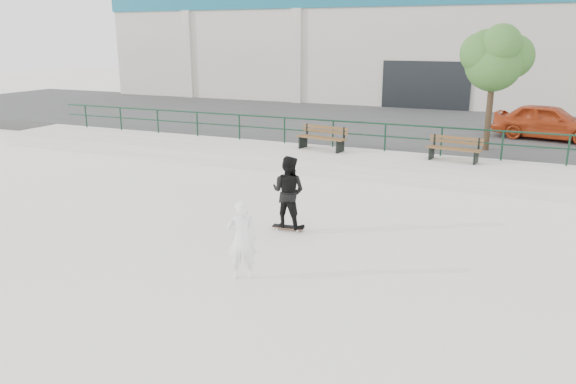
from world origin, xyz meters
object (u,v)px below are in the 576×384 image
at_px(bench_left, 322,138).
at_px(standing_skater, 288,192).
at_px(bench_right, 454,149).
at_px(skateboard, 288,227).
at_px(tree, 495,56).
at_px(red_car, 548,122).
at_px(seated_skater, 242,240).

distance_m(bench_left, standing_skater, 7.61).
relative_size(bench_right, skateboard, 2.30).
bearing_deg(bench_right, skateboard, -103.98).
bearing_deg(tree, standing_skater, -110.73).
relative_size(bench_right, standing_skater, 1.05).
height_order(bench_left, standing_skater, standing_skater).
height_order(bench_right, tree, tree).
relative_size(bench_right, red_car, 0.44).
bearing_deg(tree, red_car, 58.07).
distance_m(bench_left, bench_right, 4.73).
distance_m(bench_left, red_car, 9.53).
xyz_separation_m(bench_left, seated_skater, (2.17, -10.30, -0.15)).
bearing_deg(standing_skater, tree, -107.06).
bearing_deg(red_car, tree, 158.66).
xyz_separation_m(tree, seated_skater, (-3.41, -12.73, -3.08)).
xyz_separation_m(standing_skater, seated_skater, (0.30, -2.91, -0.19)).
bearing_deg(bench_left, tree, 34.17).
bearing_deg(skateboard, tree, 62.55).
distance_m(bench_right, red_car, 6.44).
xyz_separation_m(bench_left, skateboard, (1.87, -7.38, -0.86)).
height_order(bench_right, skateboard, bench_right).
distance_m(tree, seated_skater, 13.53).
bearing_deg(tree, seated_skater, -105.01).
distance_m(red_car, seated_skater, 16.91).
relative_size(red_car, skateboard, 5.27).
height_order(bench_left, seated_skater, seated_skater).
bearing_deg(seated_skater, red_car, -136.87).
xyz_separation_m(bench_left, standing_skater, (1.87, -7.38, 0.03)).
distance_m(red_car, standing_skater, 14.30).
bearing_deg(seated_skater, bench_right, -132.06).
bearing_deg(skateboard, seated_skater, -90.83).
height_order(red_car, seated_skater, red_car).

